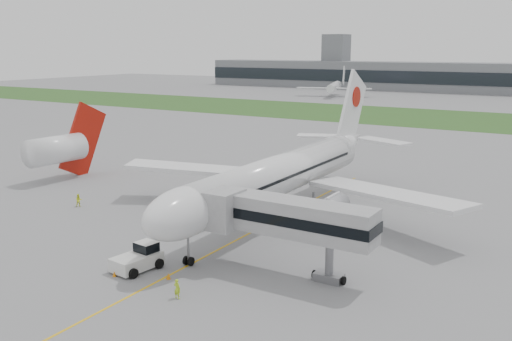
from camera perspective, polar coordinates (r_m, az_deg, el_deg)
The scene contains 13 objects.
ground at distance 69.42m, azimuth 0.84°, elevation -5.52°, with size 600.00×600.00×0.00m, color gray.
apron_markings at distance 65.36m, azimuth -1.37°, elevation -6.67°, with size 70.00×70.00×0.04m, color #EAB014, non-canonical shape.
grass_strip at distance 181.55m, azimuth 20.26°, elevation 4.77°, with size 600.00×50.00×0.02m, color #325821.
control_tower at distance 315.06m, azimuth 7.92°, elevation 8.25°, with size 12.00×12.00×56.00m, color slate, non-canonical shape.
airliner at distance 72.07m, azimuth 2.80°, elevation -0.21°, with size 48.13×53.95×17.88m.
pushback_tug at distance 57.22m, azimuth -11.60°, elevation -8.52°, with size 3.80×5.13×2.46m.
jet_bridge at distance 53.30m, azimuth 2.89°, elevation -4.72°, with size 16.47×4.70×7.61m.
safety_cone_left at distance 56.17m, azimuth -13.98°, elevation -10.00°, with size 0.38×0.38×0.52m, color orange.
safety_cone_right at distance 54.59m, azimuth -8.75°, elevation -10.39°, with size 0.44×0.44×0.60m, color orange.
ground_crew_near at distance 50.36m, azimuth -7.89°, elevation -11.63°, with size 0.65×0.42×1.77m, color #B0DA24.
ground_crew_far at distance 80.83m, azimuth -17.30°, elevation -2.87°, with size 0.86×0.67×1.77m, color #F1FE2A.
neighbor_aircraft at distance 97.57m, azimuth -19.04°, elevation 2.10°, with size 4.95×15.93×13.00m.
distant_aircraft_left at distance 255.37m, azimuth 7.77°, elevation 7.35°, with size 32.62×28.78×12.47m, color white, non-canonical shape.
Camera 1 is at (33.08, -57.26, 21.14)m, focal length 40.00 mm.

